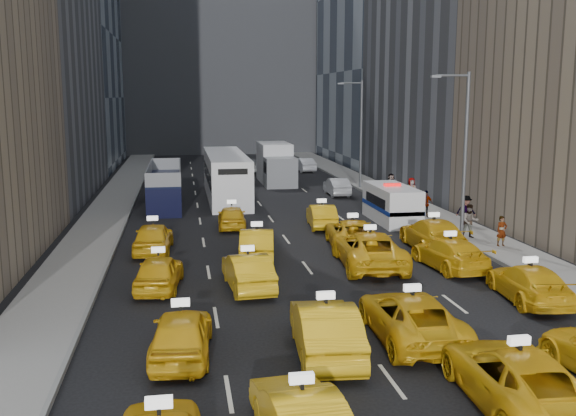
% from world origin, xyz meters
% --- Properties ---
extents(ground, '(160.00, 160.00, 0.00)m').
position_xyz_m(ground, '(0.00, 0.00, 0.00)').
color(ground, black).
rests_on(ground, ground).
extents(sidewalk_west, '(3.00, 90.00, 0.15)m').
position_xyz_m(sidewalk_west, '(-10.50, 25.00, 0.07)').
color(sidewalk_west, gray).
rests_on(sidewalk_west, ground).
extents(sidewalk_east, '(3.00, 90.00, 0.15)m').
position_xyz_m(sidewalk_east, '(10.50, 25.00, 0.07)').
color(sidewalk_east, gray).
rests_on(sidewalk_east, ground).
extents(curb_west, '(0.15, 90.00, 0.18)m').
position_xyz_m(curb_west, '(-9.05, 25.00, 0.09)').
color(curb_west, slate).
rests_on(curb_west, ground).
extents(curb_east, '(0.15, 90.00, 0.18)m').
position_xyz_m(curb_east, '(9.05, 25.00, 0.09)').
color(curb_east, slate).
rests_on(curb_east, ground).
extents(building_backdrop, '(30.00, 12.00, 40.00)m').
position_xyz_m(building_backdrop, '(0.00, 72.00, 20.00)').
color(building_backdrop, slate).
rests_on(building_backdrop, ground).
extents(streetlight_near, '(2.15, 0.22, 9.00)m').
position_xyz_m(streetlight_near, '(9.18, 12.00, 4.92)').
color(streetlight_near, '#595B60').
rests_on(streetlight_near, ground).
extents(streetlight_far, '(2.15, 0.22, 9.00)m').
position_xyz_m(streetlight_far, '(9.18, 32.00, 4.92)').
color(streetlight_far, '#595B60').
rests_on(streetlight_far, ground).
extents(taxi_2, '(2.75, 5.54, 1.51)m').
position_xyz_m(taxi_2, '(2.66, -5.84, 0.75)').
color(taxi_2, '#EBAF13').
rests_on(taxi_2, ground).
extents(taxi_4, '(2.11, 4.50, 1.49)m').
position_xyz_m(taxi_4, '(-5.71, -1.35, 0.75)').
color(taxi_4, '#EBAF13').
rests_on(taxi_4, ground).
extents(taxi_5, '(2.14, 5.15, 1.66)m').
position_xyz_m(taxi_5, '(-1.40, -1.89, 0.83)').
color(taxi_5, '#EBAF13').
rests_on(taxi_5, ground).
extents(taxi_6, '(2.64, 5.47, 1.50)m').
position_xyz_m(taxi_6, '(1.61, -1.10, 0.75)').
color(taxi_6, '#EBAF13').
rests_on(taxi_6, ground).
extents(taxi_7, '(2.49, 5.02, 1.40)m').
position_xyz_m(taxi_7, '(7.45, 1.92, 0.70)').
color(taxi_7, '#EBAF13').
rests_on(taxi_7, ground).
extents(taxi_8, '(2.16, 4.35, 1.43)m').
position_xyz_m(taxi_8, '(-6.58, 5.80, 0.71)').
color(taxi_8, '#EBAF13').
rests_on(taxi_8, ground).
extents(taxi_9, '(1.90, 4.59, 1.48)m').
position_xyz_m(taxi_9, '(-3.01, 5.24, 0.74)').
color(taxi_9, '#EBAF13').
rests_on(taxi_9, ground).
extents(taxi_10, '(3.28, 6.14, 1.64)m').
position_xyz_m(taxi_10, '(2.86, 7.71, 0.82)').
color(taxi_10, '#EBAF13').
rests_on(taxi_10, ground).
extents(taxi_11, '(2.41, 5.03, 1.41)m').
position_xyz_m(taxi_11, '(6.35, 6.79, 0.71)').
color(taxi_11, '#EBAF13').
rests_on(taxi_11, ground).
extents(taxi_12, '(2.07, 4.58, 1.53)m').
position_xyz_m(taxi_12, '(-7.06, 12.17, 0.76)').
color(taxi_12, '#EBAF13').
rests_on(taxi_12, ground).
extents(taxi_13, '(2.16, 4.70, 1.49)m').
position_xyz_m(taxi_13, '(-2.07, 10.02, 0.75)').
color(taxi_13, '#EBAF13').
rests_on(taxi_13, ground).
extents(taxi_14, '(3.13, 5.60, 1.48)m').
position_xyz_m(taxi_14, '(3.08, 11.52, 0.74)').
color(taxi_14, '#EBAF13').
rests_on(taxi_14, ground).
extents(taxi_15, '(2.68, 5.79, 1.64)m').
position_xyz_m(taxi_15, '(6.96, 10.22, 0.82)').
color(taxi_15, '#EBAF13').
rests_on(taxi_15, ground).
extents(taxi_16, '(1.80, 4.08, 1.37)m').
position_xyz_m(taxi_16, '(-2.69, 17.52, 0.68)').
color(taxi_16, '#EBAF13').
rests_on(taxi_16, ground).
extents(taxi_17, '(1.83, 4.31, 1.38)m').
position_xyz_m(taxi_17, '(2.64, 16.93, 0.69)').
color(taxi_17, '#EBAF13').
rests_on(taxi_17, ground).
extents(nypd_van, '(2.46, 5.73, 2.42)m').
position_xyz_m(nypd_van, '(7.31, 17.84, 1.09)').
color(nypd_van, white).
rests_on(nypd_van, ground).
extents(double_decker, '(3.59, 10.19, 2.90)m').
position_xyz_m(double_decker, '(-6.74, 26.18, 1.43)').
color(double_decker, black).
rests_on(double_decker, ground).
extents(city_bus, '(3.57, 13.57, 3.47)m').
position_xyz_m(city_bus, '(-2.23, 28.62, 1.72)').
color(city_bus, white).
rests_on(city_bus, ground).
extents(box_truck, '(3.09, 7.90, 3.55)m').
position_xyz_m(box_truck, '(2.83, 36.81, 1.75)').
color(box_truck, silver).
rests_on(box_truck, ground).
extents(misc_car_0, '(1.53, 4.20, 1.37)m').
position_xyz_m(misc_car_0, '(6.56, 29.03, 0.69)').
color(misc_car_0, '#B4B7BD').
rests_on(misc_car_0, ground).
extents(misc_car_1, '(2.65, 5.17, 1.40)m').
position_xyz_m(misc_car_1, '(-7.22, 38.47, 0.70)').
color(misc_car_1, black).
rests_on(misc_car_1, ground).
extents(misc_car_2, '(2.25, 5.00, 1.42)m').
position_xyz_m(misc_car_2, '(1.96, 45.63, 0.71)').
color(misc_car_2, slate).
rests_on(misc_car_2, ground).
extents(misc_car_3, '(1.94, 4.08, 1.35)m').
position_xyz_m(misc_car_3, '(-1.38, 45.78, 0.67)').
color(misc_car_3, black).
rests_on(misc_car_3, ground).
extents(misc_car_4, '(1.97, 4.42, 1.41)m').
position_xyz_m(misc_car_4, '(7.03, 45.39, 0.70)').
color(misc_car_4, '#B7BAC0').
rests_on(misc_car_4, ground).
extents(pedestrian_0, '(0.60, 0.41, 1.57)m').
position_xyz_m(pedestrian_0, '(10.56, 9.99, 0.93)').
color(pedestrian_0, gray).
rests_on(pedestrian_0, sidewalk_east).
extents(pedestrian_1, '(0.99, 0.70, 1.85)m').
position_xyz_m(pedestrian_1, '(9.77, 12.03, 1.07)').
color(pedestrian_1, gray).
rests_on(pedestrian_1, sidewalk_east).
extents(pedestrian_2, '(1.22, 0.70, 1.78)m').
position_xyz_m(pedestrian_2, '(11.10, 15.38, 1.04)').
color(pedestrian_2, gray).
rests_on(pedestrian_2, sidewalk_east).
extents(pedestrian_3, '(1.01, 0.48, 1.70)m').
position_xyz_m(pedestrian_3, '(9.71, 18.31, 1.00)').
color(pedestrian_3, gray).
rests_on(pedestrian_3, sidewalk_east).
extents(pedestrian_4, '(0.94, 0.52, 1.91)m').
position_xyz_m(pedestrian_4, '(10.48, 22.98, 1.10)').
color(pedestrian_4, gray).
rests_on(pedestrian_4, sidewalk_east).
extents(pedestrian_5, '(1.79, 0.79, 1.87)m').
position_xyz_m(pedestrian_5, '(9.98, 25.92, 1.08)').
color(pedestrian_5, gray).
rests_on(pedestrian_5, sidewalk_east).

